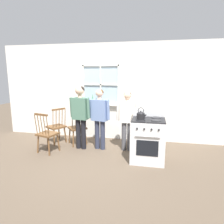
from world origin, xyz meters
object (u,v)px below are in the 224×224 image
stove (148,139)px  potted_plant (92,101)px  chair_by_window (47,134)px  person_elderly_left (80,111)px  chair_center_cluster (78,128)px  person_teen_center (100,114)px  person_adult_right (127,116)px  kettle (141,115)px  chair_near_wall (57,127)px

stove → potted_plant: (-1.63, 1.28, 0.62)m
chair_by_window → person_elderly_left: size_ratio=0.62×
chair_by_window → chair_center_cluster: 0.84m
chair_center_cluster → chair_by_window: bearing=12.4°
chair_by_window → person_teen_center: person_teen_center is taller
person_elderly_left → potted_plant: (0.03, 0.90, 0.13)m
chair_by_window → person_adult_right: 1.95m
chair_center_cluster → person_adult_right: person_adult_right is taller
person_elderly_left → kettle: 1.59m
person_elderly_left → potted_plant: person_elderly_left is taller
person_adult_right → chair_by_window: bearing=-168.4°
chair_by_window → person_adult_right: bearing=-149.4°
person_teen_center → kettle: size_ratio=6.06×
person_adult_right → person_elderly_left: bearing=-178.1°
chair_by_window → chair_near_wall: bearing=-67.2°
stove → potted_plant: bearing=141.9°
chair_center_cluster → person_elderly_left: size_ratio=0.62×
chair_center_cluster → person_teen_center: person_teen_center is taller
chair_center_cluster → potted_plant: bearing=-149.6°
chair_by_window → person_elderly_left: bearing=-135.5°
chair_near_wall → person_adult_right: 1.98m
chair_by_window → stove: 2.36m
person_teen_center → stove: size_ratio=1.38×
kettle → person_teen_center: bearing=150.4°
chair_by_window → stove: bearing=-164.8°
chair_near_wall → potted_plant: 1.22m
person_teen_center → person_adult_right: person_teen_center is taller
chair_center_cluster → person_teen_center: size_ratio=0.65×
chair_near_wall → kettle: (2.30, -0.78, 0.57)m
chair_near_wall → kettle: size_ratio=3.94×
person_teen_center → person_adult_right: size_ratio=1.03×
chair_by_window → potted_plant: potted_plant is taller
person_teen_center → person_adult_right: bearing=15.9°
chair_center_cluster → person_elderly_left: bearing=85.5°
person_teen_center → stove: 1.34m
person_adult_right → person_teen_center: bearing=-180.0°
stove → potted_plant: 2.16m
person_elderly_left → person_adult_right: (1.14, 0.12, -0.11)m
person_teen_center → stove: bearing=-9.3°
person_adult_right → stove: 0.82m
chair_center_cluster → person_elderly_left: (0.19, -0.27, 0.52)m
chair_by_window → person_elderly_left: 0.96m
chair_by_window → person_teen_center: size_ratio=0.65×
person_adult_right → potted_plant: size_ratio=4.80×
chair_center_cluster → potted_plant: size_ratio=3.22×
chair_by_window → chair_near_wall: same height
chair_near_wall → kettle: kettle is taller
chair_near_wall → stove: stove is taller
chair_by_window → person_elderly_left: person_elderly_left is taller
chair_center_cluster → stove: size_ratio=0.90×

